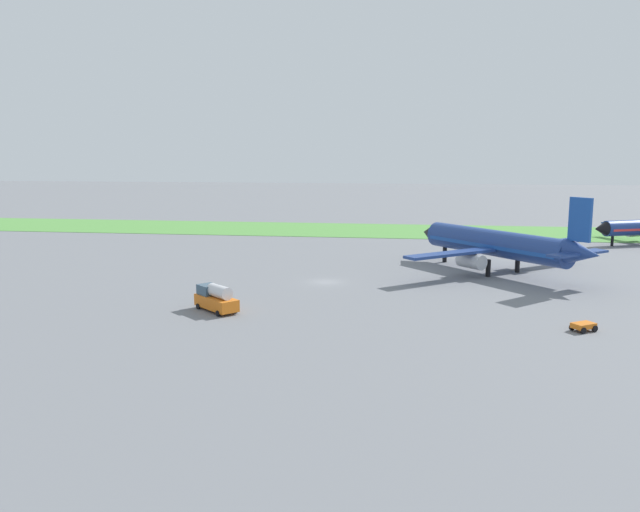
% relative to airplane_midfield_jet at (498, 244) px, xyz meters
% --- Properties ---
extents(ground_plane, '(600.00, 600.00, 0.00)m').
position_rel_airplane_midfield_jet_xyz_m(ground_plane, '(-25.91, -10.76, -4.61)').
color(ground_plane, slate).
extents(grass_taxiway_strip, '(360.00, 28.00, 0.08)m').
position_rel_airplane_midfield_jet_xyz_m(grass_taxiway_strip, '(-25.91, 52.55, -4.57)').
color(grass_taxiway_strip, '#549342').
rests_on(grass_taxiway_strip, ground_plane).
extents(airplane_midfield_jet, '(29.43, 30.11, 12.81)m').
position_rel_airplane_midfield_jet_xyz_m(airplane_midfield_jet, '(0.00, 0.00, 0.00)').
color(airplane_midfield_jet, navy).
rests_on(airplane_midfield_jet, ground_plane).
extents(baggage_cart_near_gate, '(2.95, 2.78, 0.90)m').
position_rel_airplane_midfield_jet_xyz_m(baggage_cart_near_gate, '(4.80, -32.48, -4.04)').
color(baggage_cart_near_gate, orange).
rests_on(baggage_cart_near_gate, ground_plane).
extents(fuel_truck_midfield, '(6.46, 6.10, 3.29)m').
position_rel_airplane_midfield_jet_xyz_m(fuel_truck_midfield, '(-36.65, -29.61, -3.03)').
color(fuel_truck_midfield, orange).
rests_on(fuel_truck_midfield, ground_plane).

